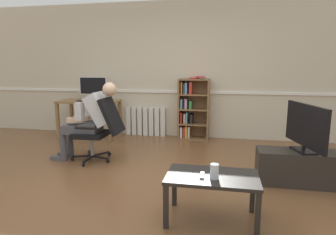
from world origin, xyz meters
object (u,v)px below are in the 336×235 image
(computer_mouse, at_px, (98,101))
(drinking_glass, at_px, (214,171))
(tv_stand, at_px, (302,168))
(tv_screen, at_px, (306,127))
(person_seated, at_px, (90,119))
(imac_monitor, at_px, (93,87))
(radiator, at_px, (146,121))
(coffee_table, at_px, (212,181))
(bookshelf, at_px, (192,109))
(spare_remote, at_px, (202,175))
(computer_desk, at_px, (89,106))
(office_chair, at_px, (101,127))
(keyboard, at_px, (88,101))

(computer_mouse, distance_m, drinking_glass, 3.59)
(tv_stand, bearing_deg, tv_screen, 14.20)
(person_seated, relative_size, drinking_glass, 8.90)
(imac_monitor, height_order, radiator, imac_monitor)
(tv_screen, distance_m, coffee_table, 1.51)
(tv_stand, bearing_deg, person_seated, 173.03)
(bookshelf, relative_size, spare_remote, 8.26)
(tv_stand, bearing_deg, bookshelf, 128.44)
(imac_monitor, bearing_deg, tv_stand, -26.61)
(computer_desk, xyz_separation_m, spare_remote, (2.48, -2.79, -0.19))
(bookshelf, distance_m, tv_stand, 2.57)
(drinking_glass, bearing_deg, computer_mouse, 130.98)
(drinking_glass, bearing_deg, computer_desk, 132.54)
(bookshelf, distance_m, spare_remote, 3.12)
(bookshelf, relative_size, office_chair, 1.27)
(imac_monitor, bearing_deg, computer_desk, -130.73)
(computer_desk, bearing_deg, imac_monitor, 49.27)
(keyboard, xyz_separation_m, person_seated, (0.63, -1.20, -0.12))
(keyboard, xyz_separation_m, bookshelf, (1.99, 0.43, -0.17))
(radiator, distance_m, spare_remote, 3.49)
(keyboard, relative_size, tv_screen, 0.49)
(bookshelf, bearing_deg, drinking_glass, -79.84)
(imac_monitor, xyz_separation_m, bookshelf, (1.97, 0.21, -0.43))
(computer_desk, bearing_deg, tv_screen, -25.18)
(computer_mouse, distance_m, radiator, 1.08)
(keyboard, xyz_separation_m, spare_remote, (2.44, -2.65, -0.32))
(office_chair, height_order, drinking_glass, office_chair)
(computer_desk, relative_size, radiator, 1.41)
(office_chair, bearing_deg, person_seated, -90.00)
(computer_desk, height_order, spare_remote, computer_desk)
(computer_mouse, bearing_deg, coffee_table, -48.42)
(tv_screen, bearing_deg, tv_stand, 90.00)
(radiator, xyz_separation_m, office_chair, (-0.22, -1.73, 0.23))
(tv_screen, bearing_deg, office_chair, 68.36)
(imac_monitor, relative_size, person_seated, 0.49)
(tv_stand, relative_size, coffee_table, 1.27)
(office_chair, bearing_deg, radiator, 171.75)
(tv_screen, bearing_deg, coffee_table, 120.92)
(bookshelf, bearing_deg, computer_mouse, -167.11)
(keyboard, xyz_separation_m, radiator, (1.02, 0.53, -0.47))
(tv_screen, bearing_deg, computer_mouse, 50.71)
(coffee_table, bearing_deg, drinking_glass, -75.69)
(keyboard, distance_m, radiator, 1.24)
(computer_mouse, distance_m, office_chair, 1.38)
(imac_monitor, bearing_deg, tv_screen, -26.60)
(imac_monitor, xyz_separation_m, computer_mouse, (0.18, -0.20, -0.26))
(computer_desk, bearing_deg, drinking_glass, -47.46)
(radiator, xyz_separation_m, tv_screen, (2.55, -2.09, 0.42))
(bookshelf, relative_size, radiator, 1.48)
(bookshelf, height_order, radiator, bookshelf)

